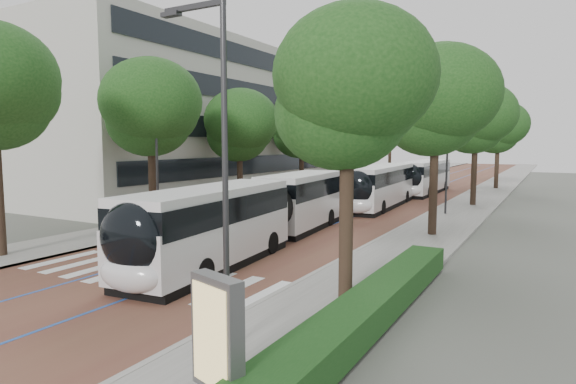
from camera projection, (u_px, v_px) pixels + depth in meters
name	position (u px, v px, depth m)	size (l,w,h in m)	color
ground	(124.00, 282.00, 17.21)	(160.00, 160.00, 0.00)	#51544C
road	(414.00, 189.00, 51.92)	(11.00, 140.00, 0.02)	brown
sidewalk_left	(350.00, 185.00, 55.56)	(4.00, 140.00, 0.12)	gray
sidewalk_right	(489.00, 192.00, 48.26)	(4.00, 140.00, 0.12)	gray
kerb_left	(365.00, 186.00, 54.63)	(0.20, 140.00, 0.14)	gray
kerb_right	(469.00, 191.00, 49.19)	(0.20, 140.00, 0.14)	gray
zebra_crossing	(149.00, 275.00, 17.97)	(10.55, 3.60, 0.01)	silver
lane_line_left	(400.00, 188.00, 52.69)	(0.12, 126.00, 0.01)	#2252AC
lane_line_right	(429.00, 189.00, 51.14)	(0.12, 126.00, 0.01)	#2252AC
office_building	(200.00, 123.00, 50.26)	(18.11, 40.00, 14.00)	beige
hedge	(365.00, 311.00, 12.73)	(1.20, 14.00, 0.80)	#184116
streetlight_near	(218.00, 149.00, 10.89)	(1.82, 0.20, 8.00)	#313133
streetlight_far	(445.00, 145.00, 32.59)	(1.82, 0.20, 8.00)	#313133
lamp_post_left	(157.00, 158.00, 26.70)	(0.14, 0.14, 8.00)	#313133
trees_left	(285.00, 124.00, 41.83)	(6.01, 60.34, 9.46)	black
trees_right	(466.00, 120.00, 33.05)	(5.96, 47.25, 9.41)	black
lead_bus	(256.00, 214.00, 22.54)	(4.22, 18.55, 3.20)	black
bus_queued_0	(379.00, 187.00, 36.63)	(3.13, 12.51, 3.20)	silver
bus_queued_1	(424.00, 177.00, 46.77)	(2.61, 12.42, 3.20)	silver
ad_panel	(217.00, 340.00, 8.63)	(1.24, 0.66, 2.48)	#59595B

